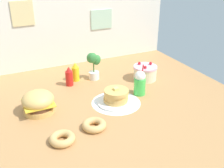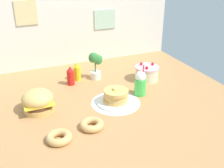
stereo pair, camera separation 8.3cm
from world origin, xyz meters
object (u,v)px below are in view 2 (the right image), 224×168
object	(u,v)px
potted_plant	(95,64)
donut_pink_glaze	(59,137)
burger	(38,101)
donut_chocolate	(92,124)
pancake_stack	(116,97)
layer_cake	(147,73)
mustard_bottle	(77,72)
ketchup_bottle	(71,76)
cream_soda_cup	(140,83)

from	to	relation	value
potted_plant	donut_pink_glaze	bearing A→B (deg)	-123.62
donut_pink_glaze	potted_plant	bearing A→B (deg)	56.38
burger	potted_plant	bearing A→B (deg)	32.52
donut_chocolate	potted_plant	xyz separation A→B (m)	(0.33, 0.82, 0.13)
pancake_stack	layer_cake	xyz separation A→B (m)	(0.48, 0.32, 0.02)
pancake_stack	mustard_bottle	distance (m)	0.61
layer_cake	ketchup_bottle	world-z (taller)	ketchup_bottle
donut_pink_glaze	potted_plant	world-z (taller)	potted_plant
layer_cake	donut_pink_glaze	size ratio (longest dim) A/B	1.34
ketchup_bottle	cream_soda_cup	distance (m)	0.69
potted_plant	donut_chocolate	bearing A→B (deg)	-111.71
ketchup_bottle	donut_chocolate	xyz separation A→B (m)	(-0.06, -0.78, -0.06)
pancake_stack	cream_soda_cup	distance (m)	0.28
pancake_stack	donut_chocolate	xyz separation A→B (m)	(-0.31, -0.27, -0.03)
layer_cake	cream_soda_cup	size ratio (longest dim) A/B	0.83
layer_cake	cream_soda_cup	world-z (taller)	cream_soda_cup
mustard_bottle	potted_plant	xyz separation A→B (m)	(0.18, -0.04, 0.07)
ketchup_bottle	mustard_bottle	bearing A→B (deg)	41.36
donut_pink_glaze	potted_plant	size ratio (longest dim) A/B	0.61
potted_plant	ketchup_bottle	bearing A→B (deg)	-172.26
layer_cake	potted_plant	xyz separation A→B (m)	(-0.47, 0.23, 0.08)
donut_pink_glaze	donut_chocolate	size ratio (longest dim) A/B	1.00
layer_cake	potted_plant	size ratio (longest dim) A/B	0.82
donut_chocolate	potted_plant	size ratio (longest dim) A/B	0.61
donut_pink_glaze	burger	bearing A→B (deg)	97.55
donut_chocolate	potted_plant	distance (m)	0.89
ketchup_bottle	potted_plant	world-z (taller)	potted_plant
ketchup_bottle	donut_chocolate	distance (m)	0.79
mustard_bottle	cream_soda_cup	world-z (taller)	cream_soda_cup
ketchup_bottle	pancake_stack	bearing A→B (deg)	-63.20
ketchup_bottle	burger	bearing A→B (deg)	-134.98
layer_cake	donut_pink_glaze	bearing A→B (deg)	-148.45
layer_cake	potted_plant	bearing A→B (deg)	153.76
layer_cake	donut_chocolate	world-z (taller)	layer_cake
layer_cake	mustard_bottle	distance (m)	0.71
burger	mustard_bottle	world-z (taller)	mustard_bottle
layer_cake	pancake_stack	bearing A→B (deg)	-146.71
burger	potted_plant	xyz separation A→B (m)	(0.65, 0.41, 0.07)
ketchup_bottle	cream_soda_cup	xyz separation A→B (m)	(0.52, -0.45, 0.02)
layer_cake	donut_chocolate	distance (m)	0.99
pancake_stack	donut_chocolate	distance (m)	0.42
layer_cake	donut_chocolate	xyz separation A→B (m)	(-0.80, -0.59, -0.05)
mustard_bottle	cream_soda_cup	xyz separation A→B (m)	(0.43, -0.53, 0.02)
burger	potted_plant	world-z (taller)	potted_plant
burger	mustard_bottle	size ratio (longest dim) A/B	1.33
layer_cake	ketchup_bottle	size ratio (longest dim) A/B	1.25
burger	donut_chocolate	bearing A→B (deg)	-51.97
mustard_bottle	layer_cake	bearing A→B (deg)	-22.87
cream_soda_cup	pancake_stack	bearing A→B (deg)	-167.99
cream_soda_cup	ketchup_bottle	bearing A→B (deg)	139.07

